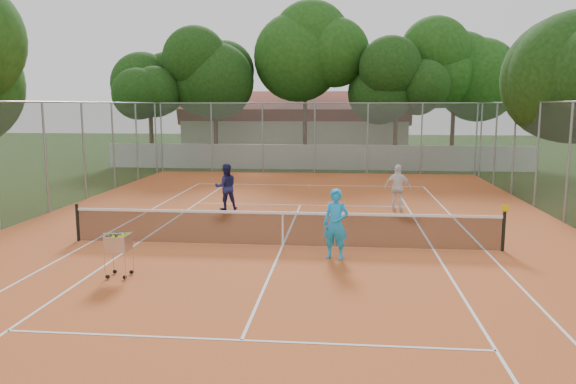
# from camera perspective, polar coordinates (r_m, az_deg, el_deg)

# --- Properties ---
(ground) EXTENTS (120.00, 120.00, 0.00)m
(ground) POSITION_cam_1_polar(r_m,az_deg,el_deg) (15.70, -0.54, -5.53)
(ground) COLOR #18330E
(ground) RESTS_ON ground
(court_pad) EXTENTS (18.00, 34.00, 0.02)m
(court_pad) POSITION_cam_1_polar(r_m,az_deg,el_deg) (15.70, -0.54, -5.50)
(court_pad) COLOR #BF5625
(court_pad) RESTS_ON ground
(court_lines) EXTENTS (10.98, 23.78, 0.01)m
(court_lines) POSITION_cam_1_polar(r_m,az_deg,el_deg) (15.69, -0.54, -5.45)
(court_lines) COLOR white
(court_lines) RESTS_ON court_pad
(tennis_net) EXTENTS (11.88, 0.10, 0.98)m
(tennis_net) POSITION_cam_1_polar(r_m,az_deg,el_deg) (15.58, -0.54, -3.72)
(tennis_net) COLOR black
(tennis_net) RESTS_ON court_pad
(perimeter_fence) EXTENTS (18.00, 34.00, 4.00)m
(perimeter_fence) POSITION_cam_1_polar(r_m,az_deg,el_deg) (15.32, -0.55, 1.73)
(perimeter_fence) COLOR slate
(perimeter_fence) RESTS_ON ground
(boundary_wall) EXTENTS (26.00, 0.30, 1.50)m
(boundary_wall) POSITION_cam_1_polar(r_m,az_deg,el_deg) (34.30, 2.87, 3.57)
(boundary_wall) COLOR silver
(boundary_wall) RESTS_ON ground
(clubhouse) EXTENTS (16.40, 9.00, 4.40)m
(clubhouse) POSITION_cam_1_polar(r_m,az_deg,el_deg) (44.30, 0.92, 6.65)
(clubhouse) COLOR beige
(clubhouse) RESTS_ON ground
(tropical_trees) EXTENTS (29.00, 19.00, 10.00)m
(tropical_trees) POSITION_cam_1_polar(r_m,az_deg,el_deg) (37.17, 3.15, 10.53)
(tropical_trees) COLOR black
(tropical_trees) RESTS_ON ground
(player_near) EXTENTS (0.75, 0.60, 1.79)m
(player_near) POSITION_cam_1_polar(r_m,az_deg,el_deg) (14.25, 4.87, -3.27)
(player_near) COLOR #1CA1F1
(player_near) RESTS_ON court_pad
(player_far_left) EXTENTS (1.02, 0.92, 1.72)m
(player_far_left) POSITION_cam_1_polar(r_m,az_deg,el_deg) (21.03, -6.33, 0.54)
(player_far_left) COLOR navy
(player_far_left) RESTS_ON court_pad
(player_far_right) EXTENTS (1.07, 0.62, 1.71)m
(player_far_right) POSITION_cam_1_polar(r_m,az_deg,el_deg) (21.08, 11.11, 0.43)
(player_far_right) COLOR white
(player_far_right) RESTS_ON court_pad
(ball_hopper) EXTENTS (0.60, 0.60, 1.08)m
(ball_hopper) POSITION_cam_1_polar(r_m,az_deg,el_deg) (13.35, -16.81, -6.04)
(ball_hopper) COLOR silver
(ball_hopper) RESTS_ON court_pad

